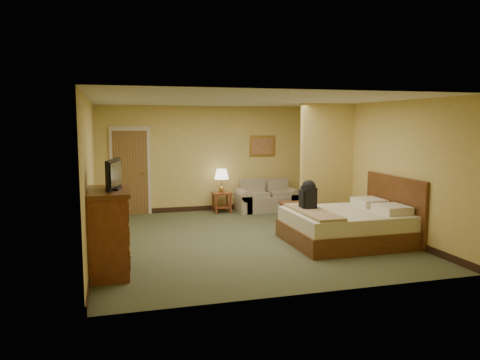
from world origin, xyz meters
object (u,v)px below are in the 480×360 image
object	(u,v)px
loveseat	(267,201)
coffee_table	(299,209)
dresser	(108,231)
bed	(351,225)

from	to	relation	value
loveseat	coffee_table	xyz separation A→B (m)	(0.13, -1.71, 0.08)
coffee_table	dresser	bearing A→B (deg)	-149.93
loveseat	dresser	xyz separation A→B (m)	(-3.82, -4.00, 0.37)
loveseat	bed	xyz separation A→B (m)	(0.47, -3.38, 0.07)
coffee_table	bed	world-z (taller)	bed
loveseat	dresser	distance (m)	5.54
loveseat	bed	distance (m)	3.41
bed	coffee_table	bearing A→B (deg)	101.35
loveseat	coffee_table	world-z (taller)	loveseat
coffee_table	bed	distance (m)	1.70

